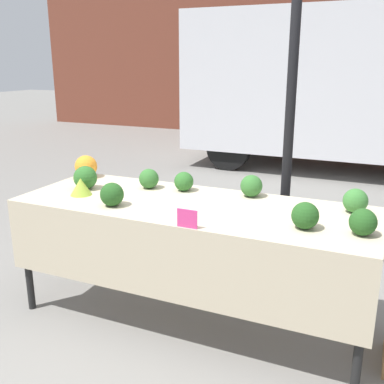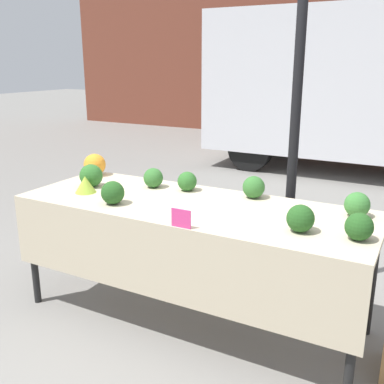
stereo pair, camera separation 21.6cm
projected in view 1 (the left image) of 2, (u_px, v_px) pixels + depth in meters
name	position (u px, v px, depth m)	size (l,w,h in m)	color
ground_plane	(192.00, 316.00, 3.17)	(40.00, 40.00, 0.00)	gray
building_facade	(349.00, 0.00, 9.74)	(16.00, 0.60, 6.01)	brown
tent_pole	(289.00, 132.00, 3.18)	(0.07, 0.07, 2.50)	black
parked_truck	(328.00, 86.00, 7.25)	(4.71, 1.92, 2.51)	silver
market_table	(188.00, 221.00, 2.90)	(2.34, 0.85, 0.83)	beige
orange_cauliflower	(86.00, 166.00, 3.58)	(0.18, 0.18, 0.18)	orange
romanesco_head	(81.00, 187.00, 3.11)	(0.15, 0.15, 0.12)	#93B238
broccoli_head_0	(305.00, 216.00, 2.48)	(0.15, 0.15, 0.15)	#23511E
broccoli_head_1	(112.00, 194.00, 2.87)	(0.15, 0.15, 0.15)	#23511E
broccoli_head_2	(355.00, 201.00, 2.74)	(0.15, 0.15, 0.15)	#387533
broccoli_head_3	(251.00, 186.00, 3.07)	(0.15, 0.15, 0.15)	#336B2D
broccoli_head_4	(85.00, 178.00, 3.25)	(0.17, 0.17, 0.17)	#2D6628
broccoli_head_5	(149.00, 179.00, 3.27)	(0.14, 0.14, 0.14)	#336B2D
broccoli_head_6	(184.00, 181.00, 3.21)	(0.14, 0.14, 0.14)	#2D6628
broccoli_head_7	(363.00, 222.00, 2.39)	(0.15, 0.15, 0.15)	#23511E
price_sign	(187.00, 219.00, 2.50)	(0.12, 0.01, 0.11)	#E53D84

